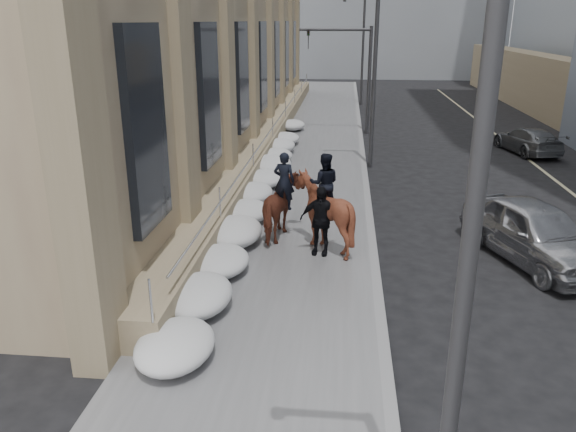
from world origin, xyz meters
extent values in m
plane|color=black|center=(0.00, 0.00, 0.00)|extent=(140.00, 140.00, 0.00)
cube|color=#555457|center=(0.00, 10.00, 0.06)|extent=(5.00, 80.00, 0.12)
cube|color=slate|center=(2.62, 10.00, 0.06)|extent=(0.24, 80.00, 0.12)
cube|color=#807053|center=(-2.25, 20.00, 0.45)|extent=(1.10, 44.00, 0.90)
cylinder|color=silver|center=(-1.80, 20.00, 1.35)|extent=(0.06, 42.00, 0.06)
cube|color=black|center=(-2.70, 13.00, 4.00)|extent=(0.20, 2.20, 4.50)
cylinder|color=#2D2D30|center=(2.90, -6.00, 4.00)|extent=(0.18, 0.18, 8.00)
cylinder|color=#2D2D30|center=(2.90, 14.00, 4.00)|extent=(0.18, 0.18, 8.00)
cylinder|color=#2D2D30|center=(2.90, 34.00, 4.00)|extent=(0.18, 0.18, 8.00)
cylinder|color=#2D2D30|center=(1.40, 34.00, 7.75)|extent=(0.24, 0.24, 0.30)
cylinder|color=#2D2D30|center=(3.00, 22.00, 3.00)|extent=(0.20, 0.20, 6.00)
cylinder|color=#2D2D30|center=(1.00, 22.00, 5.80)|extent=(4.00, 0.16, 0.16)
imported|color=black|center=(-0.50, 22.00, 5.30)|extent=(0.18, 0.22, 1.10)
ellipsoid|color=#BBBDC2|center=(-1.45, 0.00, 0.46)|extent=(1.50, 2.10, 0.68)
ellipsoid|color=#BBBDC2|center=(-1.40, 4.00, 0.48)|extent=(1.60, 2.20, 0.72)
ellipsoid|color=#BBBDC2|center=(-1.50, 8.00, 0.44)|extent=(1.40, 2.00, 0.64)
ellipsoid|color=#BBBDC2|center=(-1.35, 12.00, 0.50)|extent=(1.70, 2.30, 0.76)
ellipsoid|color=#BBBDC2|center=(-1.45, 16.00, 0.45)|extent=(1.50, 2.10, 0.66)
imported|color=#4F2417|center=(-0.05, 4.59, 1.03)|extent=(1.23, 2.26, 1.82)
imported|color=black|center=(-0.05, 4.74, 1.84)|extent=(0.67, 0.48, 1.72)
imported|color=#502516|center=(1.18, 3.92, 1.19)|extent=(1.79, 2.00, 2.14)
imported|color=black|center=(1.18, 4.07, 1.99)|extent=(0.86, 0.68, 1.72)
imported|color=black|center=(1.11, 3.47, 1.10)|extent=(1.21, 0.67, 1.95)
imported|color=#929399|center=(6.94, 3.84, 0.84)|extent=(3.57, 5.32, 1.68)
imported|color=#54575C|center=(10.80, 17.65, 0.64)|extent=(2.72, 4.72, 1.29)
camera|label=1|loc=(1.69, -11.03, 6.29)|focal=35.00mm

